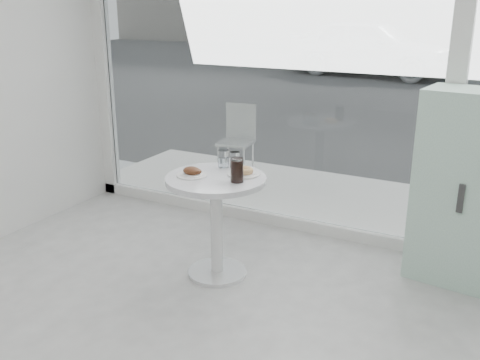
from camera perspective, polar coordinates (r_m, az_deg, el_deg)
The scene contains 12 objects.
storefront at distance 4.39m, azimuth 11.55°, elevation 15.00°, with size 5.00×0.14×3.00m.
main_table at distance 3.86m, azimuth -2.55°, elevation -2.75°, with size 0.72×0.72×0.77m.
patio_deck at distance 5.52m, azimuth 12.13°, elevation -2.41°, with size 5.60×1.60×0.05m, color silver.
street at distance 17.36m, azimuth 23.68°, elevation 10.34°, with size 40.00×24.00×0.00m, color #323232.
mint_cabinet at distance 4.08m, azimuth 22.83°, elevation -0.87°, with size 0.69×0.51×1.39m.
patio_chair at distance 6.04m, azimuth -0.21°, elevation 4.70°, with size 0.40×0.40×0.83m.
car_white at distance 15.86m, azimuth 13.80°, elevation 13.59°, with size 1.86×4.64×1.58m, color silver.
plate_fritter at distance 3.81m, azimuth -5.11°, elevation 0.80°, with size 0.22×0.22×0.07m.
plate_donut at distance 3.82m, azimuth 0.40°, elevation 0.85°, with size 0.24×0.24×0.06m.
water_tumbler_a at distance 3.99m, azimuth -1.77°, elevation 2.19°, with size 0.08×0.08×0.13m.
water_tumbler_b at distance 3.98m, azimuth -0.54°, elevation 2.07°, with size 0.07×0.07×0.12m.
cola_glass at distance 3.65m, azimuth -0.32°, elevation 1.02°, with size 0.09×0.09×0.17m.
Camera 1 is at (1.34, -1.20, 1.93)m, focal length 40.00 mm.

